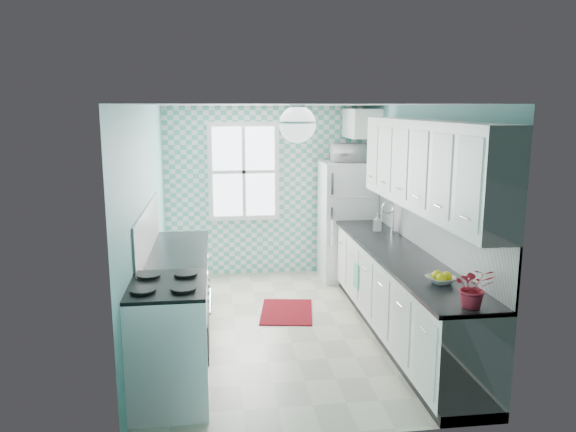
{
  "coord_description": "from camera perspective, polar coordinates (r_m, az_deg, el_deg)",
  "views": [
    {
      "loc": [
        -0.77,
        -6.0,
        2.48
      ],
      "look_at": [
        0.05,
        0.25,
        1.25
      ],
      "focal_mm": 35.0,
      "sensor_mm": 36.0,
      "label": 1
    }
  ],
  "objects": [
    {
      "name": "rug",
      "position": [
        6.98,
        -0.13,
        -9.69
      ],
      "size": [
        0.75,
        0.97,
        0.01
      ],
      "primitive_type": "cube",
      "rotation": [
        0.0,
        0.0,
        -0.16
      ],
      "color": "maroon",
      "rests_on": "floor"
    },
    {
      "name": "accent_wall",
      "position": [
        8.32,
        -2.09,
        2.53
      ],
      "size": [
        3.0,
        0.01,
        2.5
      ],
      "primitive_type": "cube",
      "color": "#5FB8A6",
      "rests_on": "wall_back"
    },
    {
      "name": "base_cabinets_left",
      "position": [
        6.28,
        -11.1,
        -8.04
      ],
      "size": [
        0.6,
        2.15,
        0.9
      ],
      "primitive_type": "cube",
      "color": "white",
      "rests_on": "floor"
    },
    {
      "name": "sink",
      "position": [
        7.0,
        9.1,
        -1.9
      ],
      "size": [
        0.54,
        0.46,
        0.53
      ],
      "rotation": [
        0.0,
        0.0,
        0.04
      ],
      "color": "silver",
      "rests_on": "countertop_right"
    },
    {
      "name": "wall_left",
      "position": [
        6.17,
        -14.21,
        -0.8
      ],
      "size": [
        0.02,
        4.4,
        2.5
      ],
      "primitive_type": "cube",
      "color": "#62A8A5",
      "rests_on": "floor"
    },
    {
      "name": "fruit_bowl",
      "position": [
        5.19,
        15.29,
        -6.26
      ],
      "size": [
        0.3,
        0.3,
        0.06
      ],
      "primitive_type": "imported",
      "rotation": [
        0.0,
        0.0,
        0.23
      ],
      "color": "white",
      "rests_on": "countertop_right"
    },
    {
      "name": "backsplash_right",
      "position": [
        6.18,
        14.16,
        -1.31
      ],
      "size": [
        0.02,
        3.6,
        0.51
      ],
      "primitive_type": "cube",
      "color": "white",
      "rests_on": "wall_right"
    },
    {
      "name": "countertop_right",
      "position": [
        6.14,
        11.4,
        -3.92
      ],
      "size": [
        0.63,
        3.6,
        0.04
      ],
      "primitive_type": "cube",
      "color": "black",
      "rests_on": "base_cabinets_right"
    },
    {
      "name": "dish_towel",
      "position": [
        6.84,
        6.93,
        -6.05
      ],
      "size": [
        0.09,
        0.2,
        0.31
      ],
      "primitive_type": "cube",
      "rotation": [
        0.0,
        0.0,
        -0.38
      ],
      "color": "#5DC1B1",
      "rests_on": "base_cabinets_right"
    },
    {
      "name": "microwave",
      "position": [
        8.03,
        6.13,
        6.41
      ],
      "size": [
        0.48,
        0.33,
        0.26
      ],
      "primitive_type": "imported",
      "rotation": [
        0.0,
        0.0,
        3.1
      ],
      "color": "white",
      "rests_on": "fridge"
    },
    {
      "name": "stove",
      "position": [
        4.96,
        -12.1,
        -12.31
      ],
      "size": [
        0.68,
        0.85,
        1.03
      ],
      "rotation": [
        0.0,
        0.0,
        0.01
      ],
      "color": "white",
      "rests_on": "floor"
    },
    {
      "name": "ceiling",
      "position": [
        6.05,
        -0.16,
        11.32
      ],
      "size": [
        3.0,
        4.4,
        0.02
      ],
      "primitive_type": "cube",
      "color": "white",
      "rests_on": "wall_back"
    },
    {
      "name": "upper_cabinet_fridge",
      "position": [
        8.1,
        7.42,
        9.32
      ],
      "size": [
        0.4,
        0.74,
        0.4
      ],
      "primitive_type": "cube",
      "color": "white",
      "rests_on": "wall_right"
    },
    {
      "name": "potted_plant",
      "position": [
        4.61,
        18.35,
        -6.87
      ],
      "size": [
        0.35,
        0.33,
        0.33
      ],
      "primitive_type": "imported",
      "rotation": [
        0.0,
        0.0,
        -0.26
      ],
      "color": "#A7171B",
      "rests_on": "countertop_right"
    },
    {
      "name": "upper_cabinets_right",
      "position": [
        5.83,
        13.8,
        5.01
      ],
      "size": [
        0.33,
        3.2,
        0.9
      ],
      "primitive_type": "cube",
      "color": "white",
      "rests_on": "wall_right"
    },
    {
      "name": "wall_right",
      "position": [
        6.54,
        13.09,
        -0.1
      ],
      "size": [
        0.02,
        4.4,
        2.5
      ],
      "primitive_type": "cube",
      "color": "#62A8A5",
      "rests_on": "floor"
    },
    {
      "name": "backsplash_left",
      "position": [
        6.11,
        -14.06,
        -1.45
      ],
      "size": [
        0.02,
        2.15,
        0.51
      ],
      "primitive_type": "cube",
      "color": "white",
      "rests_on": "wall_left"
    },
    {
      "name": "window",
      "position": [
        8.22,
        -4.52,
        4.51
      ],
      "size": [
        1.04,
        0.05,
        1.44
      ],
      "color": "white",
      "rests_on": "wall_back"
    },
    {
      "name": "base_cabinets_right",
      "position": [
        6.28,
        11.37,
        -8.06
      ],
      "size": [
        0.6,
        3.6,
        0.9
      ],
      "primitive_type": "cube",
      "color": "white",
      "rests_on": "floor"
    },
    {
      "name": "soap_bottle",
      "position": [
        7.16,
        9.08,
        -0.63
      ],
      "size": [
        0.13,
        0.13,
        0.22
      ],
      "primitive_type": "imported",
      "rotation": [
        0.0,
        0.0,
        -0.37
      ],
      "color": "#7F99AE",
      "rests_on": "countertop_right"
    },
    {
      "name": "fridge",
      "position": [
        8.17,
        5.98,
        -0.49
      ],
      "size": [
        0.75,
        0.74,
        1.71
      ],
      "rotation": [
        0.0,
        0.0,
        -0.02
      ],
      "color": "white",
      "rests_on": "floor"
    },
    {
      "name": "wall_front",
      "position": [
        4.06,
        3.86,
        -6.62
      ],
      "size": [
        3.0,
        0.02,
        2.5
      ],
      "primitive_type": "cube",
      "color": "#62A8A5",
      "rests_on": "floor"
    },
    {
      "name": "ceiling_light",
      "position": [
        5.26,
        0.97,
        9.33
      ],
      "size": [
        0.34,
        0.34,
        0.35
      ],
      "color": "silver",
      "rests_on": "ceiling"
    },
    {
      "name": "floor",
      "position": [
        6.54,
        -0.15,
        -11.33
      ],
      "size": [
        3.0,
        4.4,
        0.02
      ],
      "primitive_type": "cube",
      "color": "beige",
      "rests_on": "ground"
    },
    {
      "name": "wall_back",
      "position": [
        8.34,
        -2.1,
        2.55
      ],
      "size": [
        3.0,
        0.02,
        2.5
      ],
      "primitive_type": "cube",
      "color": "#62A8A5",
      "rests_on": "floor"
    },
    {
      "name": "countertop_left",
      "position": [
        6.14,
        -11.12,
        -3.89
      ],
      "size": [
        0.63,
        2.15,
        0.04
      ],
      "primitive_type": "cube",
      "color": "black",
      "rests_on": "base_cabinets_left"
    }
  ]
}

